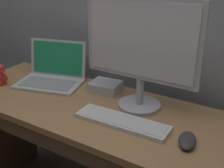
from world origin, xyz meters
TOP-DOWN VIEW (x-y plane):
  - desk at (0.00, -0.01)m, footprint 1.65×0.56m
  - laptop_silver at (-0.41, 0.11)m, footprint 0.41×0.35m
  - external_monitor at (0.15, 0.10)m, footprint 0.55×0.20m
  - wired_keyboard at (0.15, -0.07)m, footprint 0.42×0.13m
  - computer_mouse at (0.44, -0.07)m, footprint 0.10×0.14m
  - external_drive_box at (-0.09, 0.17)m, footprint 0.17×0.14m

SIDE VIEW (x-z plane):
  - desk at x=0.00m, z-range 0.17..0.93m
  - wired_keyboard at x=0.15m, z-range 0.76..0.78m
  - computer_mouse at x=0.44m, z-range 0.76..0.80m
  - external_drive_box at x=-0.09m, z-range 0.76..0.81m
  - laptop_silver at x=-0.41m, z-range 0.69..0.92m
  - external_monitor at x=0.15m, z-range 0.78..1.30m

